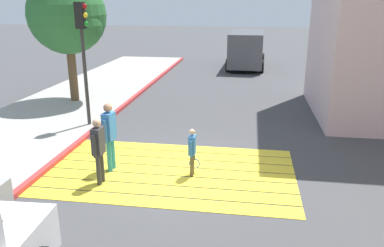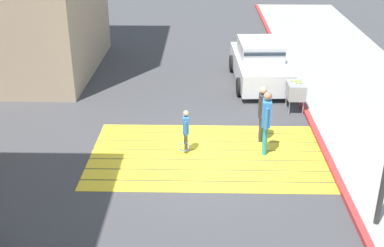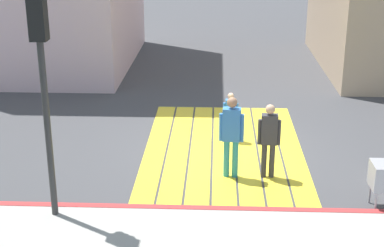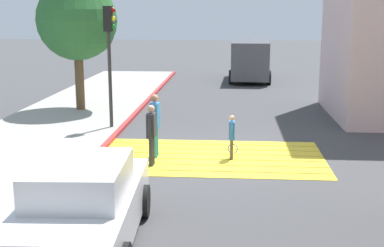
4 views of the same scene
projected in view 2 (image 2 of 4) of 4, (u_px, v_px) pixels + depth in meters
ground_plane at (207, 155)px, 13.60m from camera, size 120.00×120.00×0.00m
crosswalk_stripes at (207, 155)px, 13.60m from camera, size 6.40×3.80×0.01m
curb_painted at (326, 154)px, 13.51m from camera, size 0.16×40.00×0.13m
car_parked_near_curb at (260, 64)px, 18.58m from camera, size 2.14×4.38×1.57m
tennis_ball_cart at (296, 91)px, 16.15m from camera, size 0.56×0.80×1.02m
pedestrian_adult_lead at (266, 119)px, 13.26m from camera, size 0.27×0.53×1.81m
pedestrian_adult_trailing at (262, 110)px, 14.02m from camera, size 0.23×0.49×1.66m
pedestrian_child_with_racket at (186, 129)px, 13.46m from camera, size 0.28×0.38×1.26m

